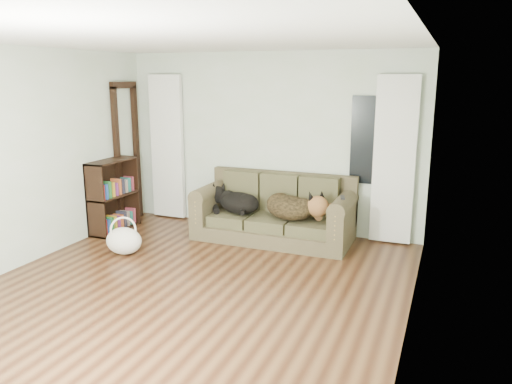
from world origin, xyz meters
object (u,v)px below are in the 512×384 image
at_px(dog_shepherd, 293,209).
at_px(sofa, 273,208).
at_px(tote_bag, 124,242).
at_px(bookshelf, 114,198).
at_px(dog_black_lab, 236,203).

bearing_deg(dog_shepherd, sofa, 19.52).
bearing_deg(tote_bag, bookshelf, 132.82).
distance_m(dog_black_lab, bookshelf, 1.85).
bearing_deg(sofa, bookshelf, -168.75).
bearing_deg(tote_bag, dog_shepherd, 32.33).
distance_m(sofa, dog_black_lab, 0.55).
bearing_deg(bookshelf, dog_shepherd, 0.69).
xyz_separation_m(sofa, dog_black_lab, (-0.55, -0.03, 0.03)).
bearing_deg(dog_shepherd, tote_bag, 65.88).
xyz_separation_m(dog_shepherd, bookshelf, (-2.65, -0.39, 0.01)).
xyz_separation_m(tote_bag, bookshelf, (-0.75, 0.81, 0.34)).
height_order(dog_black_lab, dog_shepherd, dog_shepherd).
xyz_separation_m(sofa, tote_bag, (-1.59, -1.28, -0.29)).
xyz_separation_m(sofa, dog_shepherd, (0.30, -0.08, 0.04)).
distance_m(sofa, bookshelf, 2.39).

